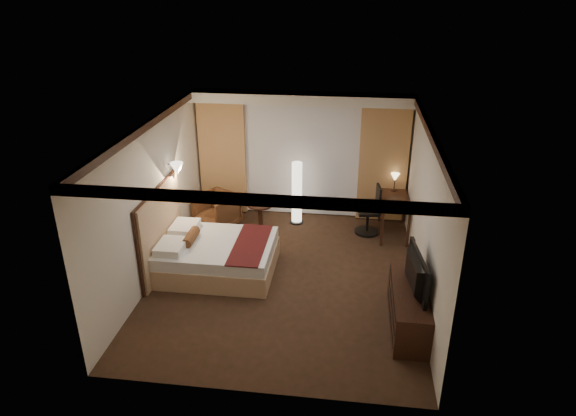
# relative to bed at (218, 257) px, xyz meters

# --- Properties ---
(floor) EXTENTS (4.50, 5.50, 0.01)m
(floor) POSITION_rel_bed_xyz_m (1.20, -0.06, -0.29)
(floor) COLOR #2F2112
(floor) RESTS_ON ground
(ceiling) EXTENTS (4.50, 5.50, 0.01)m
(ceiling) POSITION_rel_bed_xyz_m (1.20, -0.06, 2.41)
(ceiling) COLOR white
(ceiling) RESTS_ON back_wall
(back_wall) EXTENTS (4.50, 0.02, 2.70)m
(back_wall) POSITION_rel_bed_xyz_m (1.20, 2.69, 1.06)
(back_wall) COLOR beige
(back_wall) RESTS_ON floor
(left_wall) EXTENTS (0.02, 5.50, 2.70)m
(left_wall) POSITION_rel_bed_xyz_m (-1.05, -0.06, 1.06)
(left_wall) COLOR beige
(left_wall) RESTS_ON floor
(right_wall) EXTENTS (0.02, 5.50, 2.70)m
(right_wall) POSITION_rel_bed_xyz_m (3.45, -0.06, 1.06)
(right_wall) COLOR beige
(right_wall) RESTS_ON floor
(crown_molding) EXTENTS (4.50, 5.50, 0.12)m
(crown_molding) POSITION_rel_bed_xyz_m (1.20, -0.06, 2.35)
(crown_molding) COLOR black
(crown_molding) RESTS_ON ceiling
(soffit) EXTENTS (4.50, 0.50, 0.20)m
(soffit) POSITION_rel_bed_xyz_m (1.20, 2.44, 2.31)
(soffit) COLOR white
(soffit) RESTS_ON ceiling
(curtain_sheer) EXTENTS (2.48, 0.04, 2.45)m
(curtain_sheer) POSITION_rel_bed_xyz_m (1.20, 2.61, 0.96)
(curtain_sheer) COLOR silver
(curtain_sheer) RESTS_ON back_wall
(curtain_left_drape) EXTENTS (1.00, 0.14, 2.45)m
(curtain_left_drape) POSITION_rel_bed_xyz_m (-0.50, 2.55, 0.96)
(curtain_left_drape) COLOR tan
(curtain_left_drape) RESTS_ON back_wall
(curtain_right_drape) EXTENTS (1.00, 0.14, 2.45)m
(curtain_right_drape) POSITION_rel_bed_xyz_m (2.90, 2.55, 0.96)
(curtain_right_drape) COLOR tan
(curtain_right_drape) RESTS_ON back_wall
(wall_sconce) EXTENTS (0.24, 0.24, 0.24)m
(wall_sconce) POSITION_rel_bed_xyz_m (-0.89, 0.77, 1.33)
(wall_sconce) COLOR white
(wall_sconce) RESTS_ON left_wall
(bed) EXTENTS (1.97, 1.54, 0.58)m
(bed) POSITION_rel_bed_xyz_m (0.00, 0.00, 0.00)
(bed) COLOR white
(bed) RESTS_ON floor
(headboard) EXTENTS (0.12, 1.84, 1.50)m
(headboard) POSITION_rel_bed_xyz_m (-1.00, 0.00, 0.46)
(headboard) COLOR tan
(headboard) RESTS_ON floor
(armchair) EXTENTS (1.01, 0.99, 0.77)m
(armchair) POSITION_rel_bed_xyz_m (-0.48, 1.78, 0.10)
(armchair) COLOR #513018
(armchair) RESTS_ON floor
(side_table) EXTENTS (0.52, 0.52, 0.57)m
(side_table) POSITION_rel_bed_xyz_m (0.45, 1.75, -0.00)
(side_table) COLOR black
(side_table) RESTS_ON floor
(floor_lamp) EXTENTS (0.29, 0.29, 1.36)m
(floor_lamp) POSITION_rel_bed_xyz_m (1.16, 2.15, 0.39)
(floor_lamp) COLOR white
(floor_lamp) RESTS_ON floor
(desk) EXTENTS (0.55, 1.21, 0.75)m
(desk) POSITION_rel_bed_xyz_m (3.15, 1.90, 0.09)
(desk) COLOR black
(desk) RESTS_ON floor
(desk_lamp) EXTENTS (0.18, 0.18, 0.34)m
(desk_lamp) POSITION_rel_bed_xyz_m (3.15, 2.36, 0.63)
(desk_lamp) COLOR #FFD899
(desk_lamp) RESTS_ON desk
(office_chair) EXTENTS (0.56, 0.56, 1.03)m
(office_chair) POSITION_rel_bed_xyz_m (2.64, 1.85, 0.23)
(office_chair) COLOR black
(office_chair) RESTS_ON floor
(dresser) EXTENTS (0.50, 1.62, 0.63)m
(dresser) POSITION_rel_bed_xyz_m (3.20, -1.16, 0.03)
(dresser) COLOR black
(dresser) RESTS_ON floor
(television) EXTENTS (0.75, 1.15, 0.14)m
(television) POSITION_rel_bed_xyz_m (3.17, -1.16, 0.65)
(television) COLOR black
(television) RESTS_ON dresser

